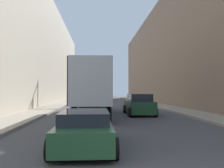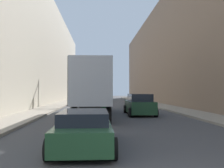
{
  "view_description": "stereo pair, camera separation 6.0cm",
  "coord_description": "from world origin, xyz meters",
  "px_view_note": "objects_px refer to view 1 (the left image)",
  "views": [
    {
      "loc": [
        -1.42,
        -3.79,
        1.95
      ],
      "look_at": [
        -0.53,
        10.76,
        2.36
      ],
      "focal_mm": 40.0,
      "sensor_mm": 36.0,
      "label": 1
    },
    {
      "loc": [
        -1.36,
        -3.79,
        1.95
      ],
      "look_at": [
        -0.53,
        10.76,
        2.36
      ],
      "focal_mm": 40.0,
      "sensor_mm": 36.0,
      "label": 2
    }
  ],
  "objects_px": {
    "sedan_car": "(85,129)",
    "traffic_signal_gantry": "(78,70)",
    "suv_car": "(139,105)",
    "semi_truck": "(93,88)"
  },
  "relations": [
    {
      "from": "suv_car",
      "to": "sedan_car",
      "type": "bearing_deg",
      "value": -108.5
    },
    {
      "from": "semi_truck",
      "to": "traffic_signal_gantry",
      "type": "relative_size",
      "value": 2.05
    },
    {
      "from": "sedan_car",
      "to": "traffic_signal_gantry",
      "type": "height_order",
      "value": "traffic_signal_gantry"
    },
    {
      "from": "semi_truck",
      "to": "sedan_car",
      "type": "relative_size",
      "value": 2.92
    },
    {
      "from": "sedan_car",
      "to": "semi_truck",
      "type": "bearing_deg",
      "value": 89.7
    },
    {
      "from": "traffic_signal_gantry",
      "to": "suv_car",
      "type": "bearing_deg",
      "value": -65.01
    },
    {
      "from": "semi_truck",
      "to": "suv_car",
      "type": "bearing_deg",
      "value": -1.37
    },
    {
      "from": "sedan_car",
      "to": "traffic_signal_gantry",
      "type": "xyz_separation_m",
      "value": [
        -2.1,
        24.29,
        4.04
      ]
    },
    {
      "from": "sedan_car",
      "to": "traffic_signal_gantry",
      "type": "relative_size",
      "value": 0.7
    },
    {
      "from": "sedan_car",
      "to": "suv_car",
      "type": "bearing_deg",
      "value": 71.5
    }
  ]
}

